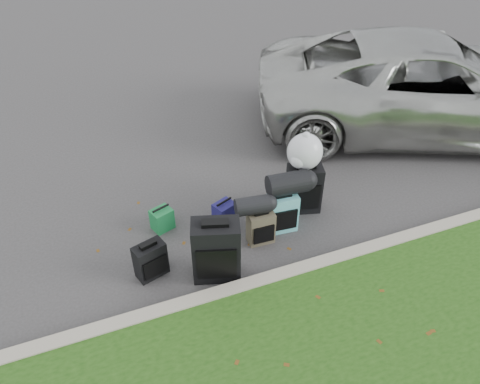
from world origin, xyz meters
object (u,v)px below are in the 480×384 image
object	(u,v)px
suv	(428,84)
suitcase_small_black	(151,260)
tote_navy	(224,212)
suitcase_olive	(261,227)
suitcase_large_black_left	(216,250)
tote_green	(162,219)
suitcase_teal	(282,213)
suitcase_large_black_right	(304,189)

from	to	relation	value
suv	suitcase_small_black	bearing A→B (deg)	132.13
tote_navy	suitcase_olive	bearing A→B (deg)	-83.53
suitcase_large_black_left	suitcase_olive	world-z (taller)	suitcase_large_black_left
suitcase_olive	tote_green	distance (m)	1.38
tote_navy	suitcase_small_black	bearing A→B (deg)	-174.81
suitcase_large_black_left	suitcase_teal	bearing A→B (deg)	41.14
suitcase_olive	tote_navy	world-z (taller)	suitcase_olive
suitcase_small_black	suitcase_large_black_right	xyz separation A→B (m)	(2.34, 0.47, 0.12)
suv	tote_green	distance (m)	5.32
suitcase_olive	suitcase_teal	bearing A→B (deg)	20.51
suitcase_large_black_right	tote_green	bearing A→B (deg)	-173.25
suitcase_large_black_left	suitcase_teal	size ratio (longest dim) A/B	1.45
suitcase_small_black	suitcase_olive	xyz separation A→B (m)	(1.50, 0.06, -0.00)
suitcase_small_black	suitcase_teal	world-z (taller)	suitcase_teal
suv	suitcase_small_black	xyz separation A→B (m)	(-5.49, -1.87, -0.60)
suv	suitcase_large_black_right	size ratio (longest dim) A/B	8.29
suv	tote_green	world-z (taller)	suv
suv	suitcase_large_black_left	distance (m)	5.23
suv	tote_navy	xyz separation A→B (m)	(-4.31, -1.24, -0.68)
suv	suitcase_small_black	size ratio (longest dim) A/B	12.55
suitcase_large_black_left	suitcase_olive	bearing A→B (deg)	43.62
suitcase_large_black_right	tote_navy	world-z (taller)	suitcase_large_black_right
suitcase_olive	tote_navy	size ratio (longest dim) A/B	1.56
suv	suitcase_small_black	distance (m)	5.83
suitcase_large_black_left	suv	bearing A→B (deg)	42.30
tote_green	suitcase_teal	bearing A→B (deg)	-41.23
suv	suitcase_olive	world-z (taller)	suv
suitcase_olive	tote_green	size ratio (longest dim) A/B	1.51
suitcase_teal	suitcase_olive	bearing A→B (deg)	-156.73
suv	suitcase_large_black_left	bearing A→B (deg)	137.92
suitcase_large_black_right	suitcase_teal	bearing A→B (deg)	-132.91
suitcase_teal	tote_navy	xyz separation A→B (m)	(-0.69, 0.44, -0.13)
suitcase_large_black_left	tote_green	size ratio (longest dim) A/B	2.63
suitcase_large_black_left	tote_navy	size ratio (longest dim) A/B	2.72
tote_navy	suv	bearing A→B (deg)	-6.61
suitcase_small_black	suitcase_large_black_right	distance (m)	2.39
suv	suitcase_large_black_left	xyz separation A→B (m)	(-4.74, -2.17, -0.42)
suitcase_large_black_left	tote_navy	xyz separation A→B (m)	(0.43, 0.92, -0.26)
suitcase_olive	tote_navy	distance (m)	0.65
tote_green	tote_navy	world-z (taller)	tote_green
tote_green	suitcase_small_black	bearing A→B (deg)	-132.24
suv	tote_navy	size ratio (longest dim) A/B	19.82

